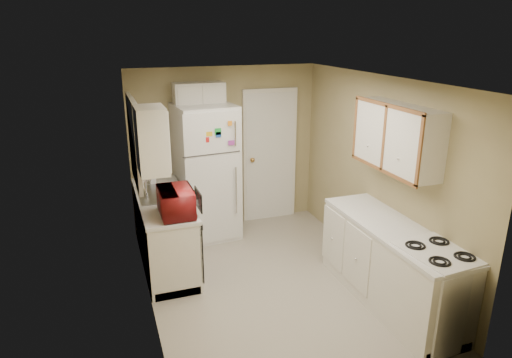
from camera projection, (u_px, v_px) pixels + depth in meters
name	position (u px, v px, depth m)	size (l,w,h in m)	color
floor	(270.00, 282.00, 5.50)	(3.80, 3.80, 0.00)	#B6AEA1
ceiling	(272.00, 79.00, 4.74)	(3.80, 3.80, 0.00)	white
wall_left	(144.00, 203.00, 4.68)	(3.80, 3.80, 0.00)	tan
wall_right	(378.00, 175.00, 5.56)	(3.80, 3.80, 0.00)	tan
wall_back	(225.00, 148.00, 6.82)	(2.80, 2.80, 0.00)	tan
wall_front	(361.00, 268.00, 3.42)	(2.80, 2.80, 0.00)	tan
left_counter	(164.00, 231.00, 5.82)	(0.60, 1.80, 0.90)	silver
dishwasher	(197.00, 244.00, 5.36)	(0.03, 0.58, 0.72)	black
sink	(161.00, 197.00, 5.82)	(0.54, 0.74, 0.16)	gray
microwave	(176.00, 202.00, 5.12)	(0.30, 0.55, 0.36)	maroon
soap_bottle	(152.00, 177.00, 6.14)	(0.08, 0.08, 0.18)	silver
window_blinds	(135.00, 142.00, 5.51)	(0.10, 0.98, 1.08)	silver
upper_cabinet_left	(151.00, 140.00, 4.74)	(0.30, 0.45, 0.70)	silver
refrigerator	(206.00, 172.00, 6.48)	(0.79, 0.77, 1.92)	silver
cabinet_over_fridge	(199.00, 97.00, 6.31)	(0.70, 0.30, 0.40)	silver
interior_door	(270.00, 156.00, 7.06)	(0.86, 0.06, 2.08)	silver
right_counter	(390.00, 265.00, 4.98)	(0.60, 2.00, 0.90)	silver
stove	(433.00, 296.00, 4.43)	(0.58, 0.71, 0.87)	silver
upper_cabinet_right	(397.00, 137.00, 4.87)	(0.30, 1.20, 0.70)	silver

